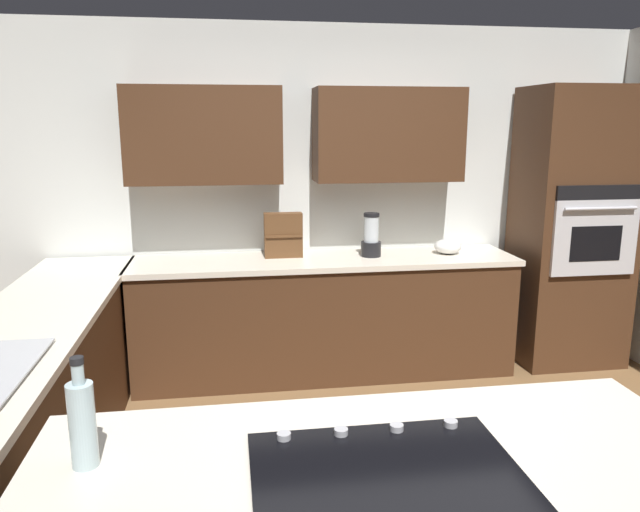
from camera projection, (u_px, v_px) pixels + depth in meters
ground_plane at (399, 507)px, 3.01m from camera, size 14.00×14.00×0.00m
wall_back at (323, 183)px, 4.67m from camera, size 6.00×0.44×2.60m
lower_cabinets_back at (325, 319)px, 4.56m from camera, size 2.80×0.60×0.86m
countertop_back at (325, 261)px, 4.47m from camera, size 2.84×0.64×0.04m
lower_cabinets_side at (38, 403)px, 3.18m from camera, size 0.60×2.90×0.86m
countertop_side at (29, 322)px, 3.09m from camera, size 0.64×2.94×0.04m
island_top at (387, 484)px, 1.70m from camera, size 2.08×1.05×0.04m
wall_oven at (572, 228)px, 4.71m from camera, size 0.80×0.66×2.15m
cooktop at (387, 474)px, 1.70m from camera, size 0.76×0.56×0.03m
blender at (371, 238)px, 4.50m from camera, size 0.15×0.15×0.33m
mixing_bowl at (448, 246)px, 4.60m from camera, size 0.20×0.20×0.11m
spice_rack at (283, 235)px, 4.46m from camera, size 0.28×0.11×0.33m
oil_bottle at (82, 422)px, 1.72m from camera, size 0.08×0.08×0.33m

